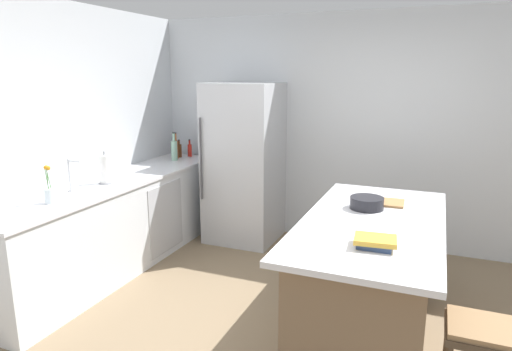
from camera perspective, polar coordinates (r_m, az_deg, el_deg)
ground_plane at (r=3.53m, az=4.86°, el=-20.47°), size 7.20×7.20×0.00m
wall_rear at (r=5.18m, az=12.74°, el=5.56°), size 6.00×0.10×2.60m
wall_left at (r=4.39m, az=-26.93°, el=3.18°), size 0.10×6.00×2.60m
counter_run_left at (r=4.75m, az=-17.30°, el=-5.87°), size 0.68×3.01×0.91m
kitchen_island at (r=3.48m, az=14.35°, el=-12.56°), size 0.97×1.96×0.91m
refrigerator at (r=5.18m, az=-1.53°, el=1.60°), size 0.78×0.78×1.84m
bar_stool at (r=2.86m, az=26.71°, el=-18.67°), size 0.36×0.36×0.62m
sink_faucet at (r=4.26m, az=-22.67°, el=0.11°), size 0.15×0.05×0.30m
flower_vase at (r=3.96m, az=-25.00°, el=-1.92°), size 0.08×0.08×0.32m
paper_towel_roll at (r=4.48m, az=-18.79°, el=0.70°), size 0.14×0.14×0.31m
hot_sauce_bottle at (r=5.70m, az=-8.50°, el=3.29°), size 0.05×0.05×0.22m
syrup_bottle at (r=5.67m, az=-9.82°, el=3.21°), size 0.06×0.06×0.22m
vinegar_bottle at (r=5.58m, az=-10.22°, el=3.41°), size 0.06×0.06×0.32m
gin_bottle at (r=5.46m, az=-10.44°, el=3.27°), size 0.08×0.08×0.34m
cookbook_stack at (r=2.81m, az=15.04°, el=-8.23°), size 0.27×0.21×0.06m
mixing_bowl at (r=3.56m, az=14.03°, el=-3.43°), size 0.26×0.26×0.09m
cutting_board at (r=3.76m, az=16.09°, el=-3.29°), size 0.32×0.25×0.02m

